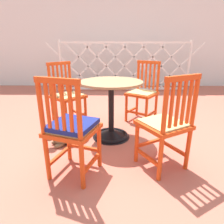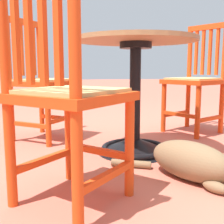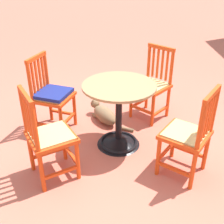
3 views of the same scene
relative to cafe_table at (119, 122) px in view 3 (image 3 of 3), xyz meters
name	(u,v)px [view 3 (image 3 of 3)]	position (x,y,z in m)	size (l,w,h in m)	color
ground_plane	(112,148)	(0.07, -0.07, -0.28)	(24.00, 24.00, 0.00)	#BC604C
cafe_table	(119,122)	(0.00, 0.00, 0.00)	(0.76, 0.76, 0.73)	black
orange_chair_at_corner	(48,138)	(0.51, -0.65, 0.15)	(0.55, 0.55, 0.91)	#D64214
orange_chair_tucked_in	(188,135)	(0.48, 0.62, 0.15)	(0.56, 0.56, 0.91)	#D64214
orange_chair_by_planter	(152,86)	(-0.65, 0.43, 0.15)	(0.57, 0.57, 0.91)	#D64214
orange_chair_near_fence	(52,96)	(-0.33, -0.77, 0.16)	(0.51, 0.51, 0.91)	#D64214
tabby_cat	(103,114)	(-0.53, -0.18, -0.19)	(0.55, 0.56, 0.23)	brown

